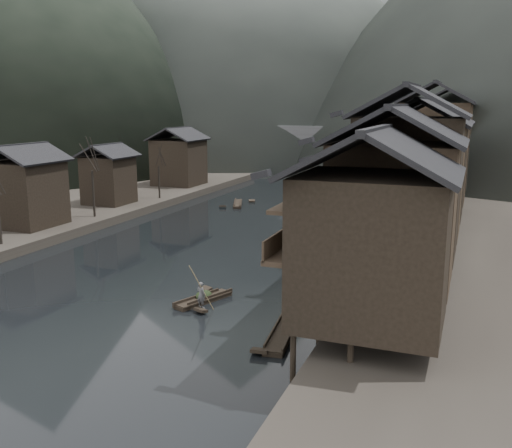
% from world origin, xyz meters
% --- Properties ---
extents(water, '(300.00, 300.00, 0.00)m').
position_xyz_m(water, '(0.00, 0.00, 0.00)').
color(water, black).
rests_on(water, ground).
extents(left_bank, '(40.00, 200.00, 1.20)m').
position_xyz_m(left_bank, '(-35.00, 40.00, 0.60)').
color(left_bank, '#2D2823').
rests_on(left_bank, ground).
extents(stilt_houses, '(9.00, 67.60, 15.62)m').
position_xyz_m(stilt_houses, '(17.28, 20.07, 8.79)').
color(stilt_houses, black).
rests_on(stilt_houses, ground).
extents(left_houses, '(8.10, 53.20, 8.73)m').
position_xyz_m(left_houses, '(-20.50, 20.12, 5.66)').
color(left_houses, black).
rests_on(left_houses, left_bank).
extents(bare_trees, '(3.61, 44.43, 7.22)m').
position_xyz_m(bare_trees, '(-17.00, 7.62, 6.29)').
color(bare_trees, black).
rests_on(bare_trees, left_bank).
extents(moored_sampans, '(3.11, 60.05, 0.47)m').
position_xyz_m(moored_sampans, '(11.79, 22.28, 0.20)').
color(moored_sampans, black).
rests_on(moored_sampans, water).
extents(midriver_boats, '(14.80, 15.83, 0.45)m').
position_xyz_m(midriver_boats, '(-1.16, 38.30, 0.20)').
color(midriver_boats, black).
rests_on(midriver_boats, water).
extents(stone_bridge, '(40.00, 6.00, 9.00)m').
position_xyz_m(stone_bridge, '(-0.00, 72.00, 5.11)').
color(stone_bridge, '#4C4C4F').
rests_on(stone_bridge, ground).
extents(hero_sampan, '(2.54, 4.78, 0.43)m').
position_xyz_m(hero_sampan, '(5.18, -1.81, 0.20)').
color(hero_sampan, black).
rests_on(hero_sampan, water).
extents(cargo_heap, '(1.06, 1.39, 0.64)m').
position_xyz_m(cargo_heap, '(5.10, -1.61, 0.75)').
color(cargo_heap, black).
rests_on(cargo_heap, hero_sampan).
extents(boatman, '(0.72, 0.56, 1.76)m').
position_xyz_m(boatman, '(5.80, -3.38, 1.31)').
color(boatman, '#505052').
rests_on(boatman, hero_sampan).
extents(bamboo_pole, '(1.30, 1.61, 3.85)m').
position_xyz_m(bamboo_pole, '(6.00, -3.38, 4.12)').
color(bamboo_pole, '#8C7A51').
rests_on(bamboo_pole, boatman).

